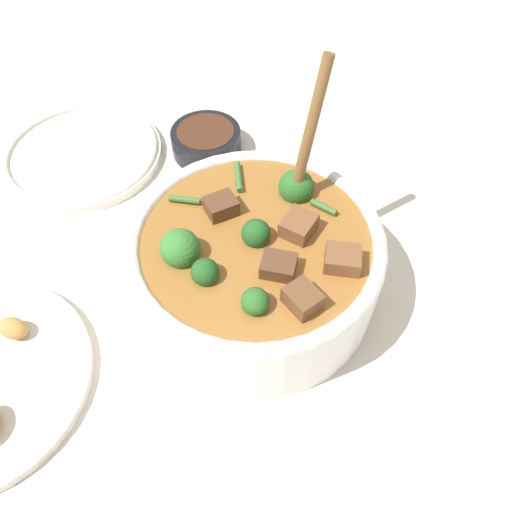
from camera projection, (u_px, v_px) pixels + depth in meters
The scene contains 4 objects.
ground_plane at pixel (256, 290), 0.60m from camera, with size 4.00×4.00×0.00m, color silver.
stew_bowl at pixel (256, 260), 0.55m from camera, with size 0.28×0.28×0.25m.
condiment_bowl at pixel (206, 140), 0.74m from camera, with size 0.10×0.10×0.04m.
empty_plate at pixel (82, 153), 0.74m from camera, with size 0.23×0.23×0.02m.
Camera 1 is at (0.23, 0.24, 0.50)m, focal length 35.00 mm.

